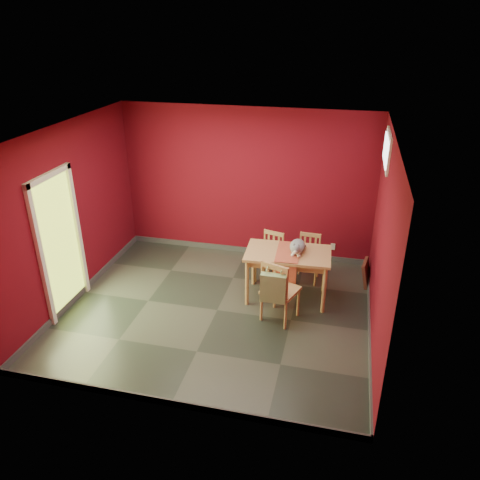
% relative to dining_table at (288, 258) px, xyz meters
% --- Properties ---
extents(ground, '(4.50, 4.50, 0.00)m').
position_rel_dining_table_xyz_m(ground, '(-0.97, -0.60, -0.70)').
color(ground, '#2D342D').
rests_on(ground, ground).
extents(room_shell, '(4.50, 4.50, 4.50)m').
position_rel_dining_table_xyz_m(room_shell, '(-0.97, -0.60, -0.65)').
color(room_shell, '#600916').
rests_on(room_shell, ground).
extents(doorway, '(0.06, 1.01, 2.13)m').
position_rel_dining_table_xyz_m(doorway, '(-3.19, -1.00, 0.42)').
color(doorway, '#B7D838').
rests_on(doorway, ground).
extents(window, '(0.05, 0.90, 0.50)m').
position_rel_dining_table_xyz_m(window, '(1.26, 0.40, 1.65)').
color(window, white).
rests_on(window, room_shell).
extents(outlet_plate, '(0.08, 0.02, 0.12)m').
position_rel_dining_table_xyz_m(outlet_plate, '(0.63, 1.38, -0.40)').
color(outlet_plate, silver).
rests_on(outlet_plate, room_shell).
extents(dining_table, '(1.32, 0.81, 0.80)m').
position_rel_dining_table_xyz_m(dining_table, '(0.00, 0.00, 0.00)').
color(dining_table, tan).
rests_on(dining_table, ground).
extents(table_runner, '(0.38, 0.74, 0.37)m').
position_rel_dining_table_xyz_m(table_runner, '(-0.00, -0.12, 0.04)').
color(table_runner, '#B04A32').
rests_on(table_runner, dining_table).
extents(chair_far_left, '(0.48, 0.48, 0.83)m').
position_rel_dining_table_xyz_m(chair_far_left, '(-0.36, 0.52, -0.28)').
color(chair_far_left, tan).
rests_on(chair_far_left, ground).
extents(chair_far_right, '(0.40, 0.40, 0.80)m').
position_rel_dining_table_xyz_m(chair_far_right, '(0.26, 0.65, -0.29)').
color(chair_far_right, tan).
rests_on(chair_far_right, ground).
extents(chair_near, '(0.59, 0.59, 0.99)m').
position_rel_dining_table_xyz_m(chair_near, '(-0.03, -0.62, -0.20)').
color(chair_near, tan).
rests_on(chair_near, ground).
extents(tote_bag, '(0.36, 0.21, 0.49)m').
position_rel_dining_table_xyz_m(tote_bag, '(-0.08, -0.84, -0.04)').
color(tote_bag, '#81A066').
rests_on(tote_bag, chair_near).
extents(cat, '(0.36, 0.52, 0.24)m').
position_rel_dining_table_xyz_m(cat, '(0.13, 0.06, 0.22)').
color(cat, slate).
rests_on(cat, table_runner).
extents(picture_frame, '(0.20, 0.43, 0.41)m').
position_rel_dining_table_xyz_m(picture_frame, '(1.22, 0.72, -0.50)').
color(picture_frame, '#572B20').
rests_on(picture_frame, ground).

